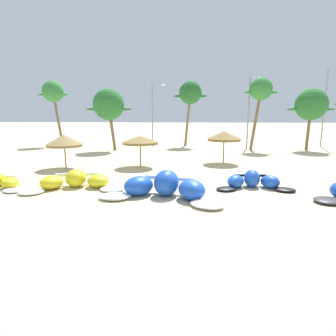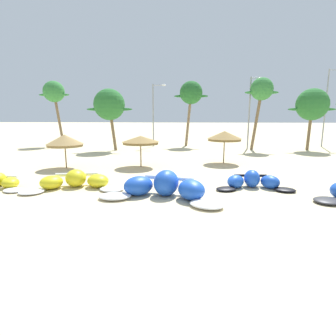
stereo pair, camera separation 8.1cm
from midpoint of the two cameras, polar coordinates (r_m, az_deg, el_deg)
The scene contains 15 objects.
ground_plane at distance 16.42m, azimuth 6.83°, elevation -4.84°, with size 260.00×260.00×0.00m, color beige.
kite_left at distance 17.96m, azimuth -18.55°, elevation -2.59°, with size 6.11×3.42×1.08m.
kite_left_of_center at distance 15.15m, azimuth -0.86°, elevation -3.96°, with size 6.80×3.96×1.43m.
kite_center at distance 17.80m, azimuth 16.75°, elevation -2.62°, with size 4.87×2.22×1.07m.
beach_umbrella_near_van at distance 24.53m, azimuth -20.48°, elevation 5.26°, with size 2.99×2.99×2.79m.
beach_umbrella_middle at distance 23.83m, azimuth -5.77°, elevation 5.70°, with size 3.14×3.14×2.63m.
beach_umbrella_near_palms at distance 25.96m, azimuth 11.27°, elevation 6.43°, with size 3.11×3.11×2.93m.
palm_leftmost at distance 43.37m, azimuth -22.41°, elevation 14.00°, with size 4.38×2.92×8.94m.
palm_left at distance 35.22m, azimuth -12.07°, elevation 12.46°, with size 5.62×3.74×7.43m.
palm_left_of_gap at distance 39.83m, azimuth 4.50°, elevation 14.88°, with size 4.67×3.12×8.87m.
palm_center_left at distance 36.86m, azimuth 18.31°, elevation 14.75°, with size 4.07×2.71×8.75m.
palm_center_right at distance 38.85m, azimuth 27.09°, elevation 11.38°, with size 5.73×3.82×7.48m.
lamppost_west at distance 38.83m, azimuth -3.01°, elevation 11.36°, with size 1.84×0.24×8.37m.
lamppost_west_center at distance 37.28m, azimuth 16.18°, elevation 11.34°, with size 1.44×0.24×8.93m.
lamppost_east_center at distance 43.95m, azimuth 29.42°, elevation 11.24°, with size 2.07×0.24×10.25m.
Camera 1 is at (-1.12, -15.77, 4.45)m, focal length 29.94 mm.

